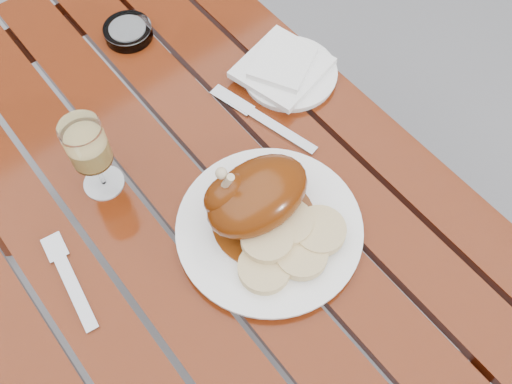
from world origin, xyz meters
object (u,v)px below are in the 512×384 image
(wine_glass, at_px, (92,158))
(ashtray, at_px, (128,32))
(dinner_plate, at_px, (269,229))
(table, at_px, (195,265))
(side_plate, at_px, (289,73))

(wine_glass, xyz_separation_m, ashtray, (0.22, 0.27, -0.07))
(dinner_plate, height_order, wine_glass, wine_glass)
(table, relative_size, side_plate, 6.42)
(wine_glass, bearing_deg, side_plate, -2.34)
(side_plate, height_order, ashtray, ashtray)
(wine_glass, height_order, side_plate, wine_glass)
(table, distance_m, wine_glass, 0.47)
(table, bearing_deg, ashtray, 69.72)
(wine_glass, relative_size, side_plate, 0.89)
(table, height_order, wine_glass, wine_glass)
(wine_glass, distance_m, side_plate, 0.42)
(table, distance_m, ashtray, 0.54)
(dinner_plate, relative_size, ashtray, 3.14)
(ashtray, bearing_deg, table, -110.28)
(dinner_plate, distance_m, side_plate, 0.34)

